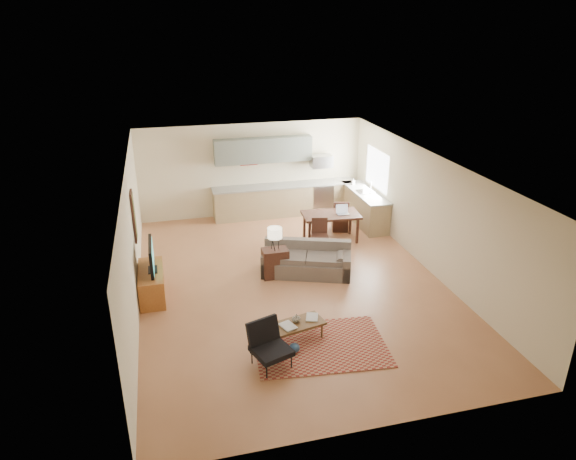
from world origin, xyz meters
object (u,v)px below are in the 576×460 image
object	(u,v)px
dining_table	(331,227)
sofa	(307,259)
tv_credenza	(152,283)
console_table	(275,263)
armchair	(271,347)
coffee_table	(293,332)

from	to	relation	value
dining_table	sofa	bearing A→B (deg)	-120.26
tv_credenza	console_table	bearing A→B (deg)	5.11
armchair	console_table	bearing A→B (deg)	56.69
sofa	coffee_table	world-z (taller)	sofa
coffee_table	tv_credenza	distance (m)	3.35
coffee_table	dining_table	distance (m)	4.67
sofa	coffee_table	size ratio (longest dim) A/B	1.78
tv_credenza	dining_table	bearing A→B (deg)	22.30
armchair	coffee_table	bearing A→B (deg)	29.86
sofa	armchair	size ratio (longest dim) A/B	2.69
coffee_table	console_table	world-z (taller)	console_table
armchair	console_table	size ratio (longest dim) A/B	1.16
sofa	console_table	bearing A→B (deg)	-163.38
tv_credenza	console_table	world-z (taller)	console_table
coffee_table	tv_credenza	size ratio (longest dim) A/B	0.89
console_table	armchair	bearing A→B (deg)	-104.02
sofa	armchair	world-z (taller)	armchair
tv_credenza	coffee_table	bearing A→B (deg)	-43.04
coffee_table	console_table	xyz separation A→B (m)	(0.25, 2.53, 0.16)
coffee_table	dining_table	bearing A→B (deg)	50.00
armchair	console_table	world-z (taller)	armchair
sofa	coffee_table	bearing A→B (deg)	-91.12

